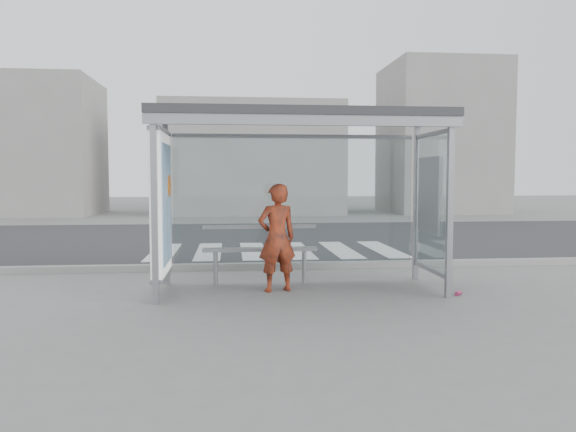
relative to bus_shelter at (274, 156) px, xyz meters
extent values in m
plane|color=slate|center=(0.37, -0.06, -1.98)|extent=(80.00, 80.00, 0.00)
cube|color=#2B2B2E|center=(0.37, 6.94, -1.98)|extent=(30.00, 10.00, 0.01)
cube|color=gray|center=(0.37, 1.89, -1.92)|extent=(30.00, 0.18, 0.12)
cube|color=silver|center=(-2.13, 4.44, -1.98)|extent=(0.55, 3.00, 0.00)
cube|color=silver|center=(-1.13, 4.44, -1.98)|extent=(0.55, 3.00, 0.00)
cube|color=silver|center=(-0.13, 4.44, -1.98)|extent=(0.55, 3.00, 0.00)
cube|color=silver|center=(0.87, 4.44, -1.98)|extent=(0.55, 3.00, 0.00)
cube|color=silver|center=(1.87, 4.44, -1.98)|extent=(0.55, 3.00, 0.00)
cube|color=silver|center=(2.87, 4.44, -1.98)|extent=(0.55, 3.00, 0.00)
cube|color=gray|center=(-1.63, -0.76, -0.73)|extent=(0.08, 0.08, 2.50)
cube|color=gray|center=(2.37, -0.76, -0.73)|extent=(0.08, 0.08, 2.50)
cube|color=gray|center=(-1.63, 0.64, -0.73)|extent=(0.08, 0.08, 2.50)
cube|color=gray|center=(2.37, 0.64, -0.73)|extent=(0.08, 0.08, 2.50)
cube|color=#2D2D30|center=(0.37, -0.06, 0.58)|extent=(4.25, 1.65, 0.12)
cube|color=gray|center=(0.37, -0.82, 0.47)|extent=(4.25, 0.06, 0.18)
cube|color=white|center=(0.37, 0.64, -0.68)|extent=(3.80, 0.02, 2.00)
cube|color=white|center=(-1.63, -0.06, -0.68)|extent=(0.15, 1.25, 2.00)
cube|color=teal|center=(-1.54, -0.06, -0.68)|extent=(0.01, 1.10, 1.70)
cylinder|color=orange|center=(-1.53, 0.19, -0.43)|extent=(0.02, 0.32, 0.32)
cube|color=white|center=(2.37, -0.06, -0.68)|extent=(0.03, 1.25, 2.00)
cube|color=beige|center=(2.34, -0.01, -0.58)|extent=(0.03, 0.86, 1.16)
cube|color=gray|center=(-9.63, 17.94, 1.02)|extent=(6.00, 5.00, 6.00)
cube|color=gray|center=(0.37, 17.94, 0.52)|extent=(8.00, 5.00, 5.00)
cube|color=gray|center=(9.37, 17.94, 1.52)|extent=(5.00, 5.00, 7.00)
imported|color=#C06A12|center=(0.03, -0.08, -1.19)|extent=(0.65, 0.51, 1.58)
cube|color=gray|center=(-0.18, 0.51, -1.44)|extent=(1.79, 0.22, 0.05)
cylinder|color=gray|center=(-0.88, 0.51, -1.72)|extent=(0.07, 0.07, 0.52)
cylinder|color=gray|center=(0.52, 0.51, -1.72)|extent=(0.07, 0.07, 0.52)
cube|color=gray|center=(-0.18, 0.60, -1.09)|extent=(1.79, 0.04, 0.06)
cylinder|color=#C13869|center=(2.57, -0.64, -1.95)|extent=(0.13, 0.13, 0.07)
camera|label=1|loc=(-0.64, -8.21, -0.30)|focal=35.00mm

